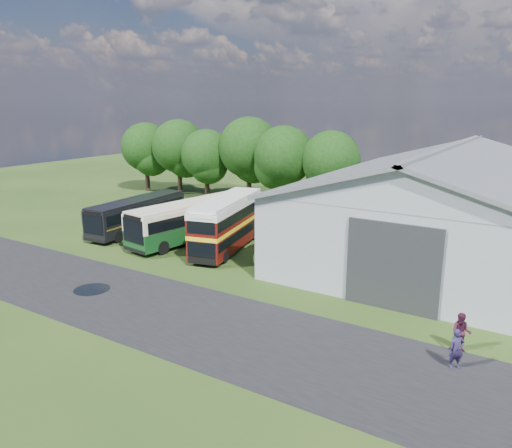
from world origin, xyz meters
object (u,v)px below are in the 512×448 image
Objects in this scene: bus_maroon_double at (227,224)px; bus_dark_single at (138,214)px; bus_green_single at (192,220)px; visitor_a at (456,350)px; storage_shed at (444,201)px; visitor_b at (461,333)px.

bus_dark_single is at bearing 164.75° from bus_maroon_double.
visitor_a is (22.78, -9.82, -0.83)m from bus_green_single.
bus_maroon_double reaches higher than bus_dark_single.
bus_dark_single is 5.89× the size of visitor_a.
bus_green_single is at bearing -1.54° from bus_dark_single.
bus_maroon_double reaches higher than visitor_a.
bus_dark_single reaches higher than visitor_a.
storage_shed reaches higher than bus_maroon_double.
bus_green_single reaches higher than visitor_b.
storage_shed reaches higher than visitor_a.
bus_green_single is 1.13× the size of bus_dark_single.
storage_shed is 2.51× the size of bus_maroon_double.
bus_dark_single is (-6.01, -0.25, -0.19)m from bus_green_single.
visitor_b is at bearing 57.47° from visitor_a.
bus_maroon_double is (3.99, -0.58, 0.31)m from bus_green_single.
bus_maroon_double is at bearing -0.41° from bus_green_single.
storage_shed is 13.26× the size of visitor_b.
bus_green_single is 6.01m from bus_dark_single.
visitor_a is (28.78, -9.57, -0.64)m from bus_dark_single.
bus_green_single reaches higher than visitor_a.
storage_shed is 2.31× the size of bus_dark_single.
storage_shed is 16.35m from bus_maroon_double.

